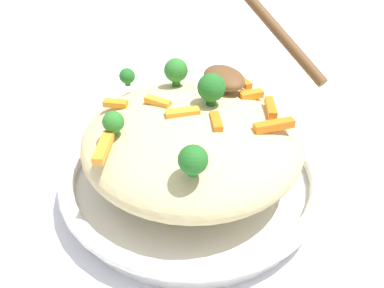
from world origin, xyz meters
The scene contains 18 objects.
ground_plane centered at (0.00, 0.00, 0.00)m, with size 2.40×2.40×0.00m, color silver.
serving_bowl centered at (0.00, 0.00, 0.02)m, with size 0.28×0.28×0.04m.
pasta_mound centered at (0.00, 0.00, 0.07)m, with size 0.23×0.23×0.08m, color #DBC689.
carrot_piece_0 centered at (0.05, 0.06, 0.10)m, with size 0.02×0.01×0.01m, color orange.
carrot_piece_1 centered at (0.02, 0.03, 0.11)m, with size 0.03×0.01×0.01m, color orange.
carrot_piece_2 centered at (-0.01, 0.01, 0.11)m, with size 0.03×0.01×0.01m, color orange.
carrot_piece_3 centered at (-0.05, -0.06, 0.10)m, with size 0.04×0.01×0.01m, color orange.
carrot_piece_4 centered at (-0.02, -0.08, 0.10)m, with size 0.03×0.01×0.01m, color orange.
carrot_piece_5 centered at (0.01, -0.07, 0.10)m, with size 0.03×0.01×0.01m, color orange.
carrot_piece_6 centered at (-0.02, 0.09, 0.10)m, with size 0.04×0.01×0.01m, color orange.
carrot_piece_7 centered at (-0.03, -0.01, 0.11)m, with size 0.03×0.01×0.01m, color orange.
carrot_piece_8 centered at (0.04, -0.08, 0.10)m, with size 0.04×0.01×0.01m, color orange.
broccoli_floret_0 centered at (0.06, -0.01, 0.12)m, with size 0.03×0.03×0.03m.
broccoli_floret_1 centered at (0.09, 0.04, 0.11)m, with size 0.02×0.02×0.02m.
broccoli_floret_2 centered at (0.00, 0.08, 0.11)m, with size 0.02×0.02×0.02m.
broccoli_floret_3 centered at (-0.08, 0.04, 0.11)m, with size 0.02×0.02×0.03m.
broccoli_floret_4 centered at (0.00, -0.02, 0.12)m, with size 0.03×0.03×0.03m.
serving_spoon centered at (0.04, -0.08, 0.13)m, with size 0.15×0.11×0.09m.
Camera 1 is at (-0.32, 0.15, 0.32)m, focal length 39.11 mm.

